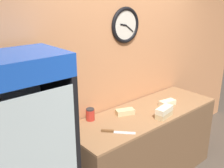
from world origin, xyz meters
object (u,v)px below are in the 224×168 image
sandwich_flat_left (125,112)px  beverage_cooler (21,150)px  sandwich_flat_right (167,103)px  condiment_jar (90,114)px  sandwich_stack_middle (164,110)px  napkin_dispenser (69,122)px  sandwich_stack_bottom (164,115)px  chefs_knife (113,131)px

sandwich_flat_left → beverage_cooler: bearing=-178.2°
sandwich_flat_right → sandwich_flat_left: bearing=165.3°
sandwich_flat_left → condiment_jar: condiment_jar is taller
sandwich_flat_left → sandwich_flat_right: sandwich_flat_right is taller
sandwich_flat_left → condiment_jar: size_ratio=1.73×
sandwich_stack_middle → condiment_jar: 0.83m
beverage_cooler → condiment_jar: bearing=12.0°
napkin_dispenser → sandwich_stack_middle: bearing=-27.5°
napkin_dispenser → beverage_cooler: bearing=-163.0°
sandwich_flat_left → napkin_dispenser: size_ratio=1.95×
condiment_jar → sandwich_flat_left: bearing=-20.0°
condiment_jar → sandwich_stack_middle: bearing=-36.2°
sandwich_stack_bottom → chefs_knife: 0.67m
sandwich_flat_right → condiment_jar: bearing=163.2°
sandwich_flat_right → chefs_knife: size_ratio=0.80×
sandwich_stack_bottom → sandwich_flat_left: sandwich_stack_bottom is taller
sandwich_stack_bottom → sandwich_stack_middle: (0.00, 0.00, 0.06)m
sandwich_stack_middle → condiment_jar: bearing=143.8°
sandwich_stack_bottom → condiment_jar: (-0.67, 0.49, 0.04)m
condiment_jar → chefs_knife: bearing=-88.3°
sandwich_flat_left → chefs_knife: 0.45m
sandwich_stack_bottom → sandwich_flat_left: size_ratio=1.05×
sandwich_flat_right → sandwich_stack_middle: bearing=-148.3°
chefs_knife → napkin_dispenser: napkin_dispenser is taller
condiment_jar → napkin_dispenser: (-0.27, -0.00, -0.01)m
beverage_cooler → chefs_knife: bearing=-12.2°
sandwich_stack_middle → sandwich_flat_right: 0.37m
sandwich_flat_right → condiment_jar: size_ratio=1.65×
sandwich_stack_middle → sandwich_flat_right: size_ratio=1.10×
sandwich_stack_middle → napkin_dispenser: size_ratio=2.06×
sandwich_stack_bottom → condiment_jar: bearing=143.8°
sandwich_flat_left → condiment_jar: bearing=160.0°
beverage_cooler → napkin_dispenser: (0.59, 0.18, -0.01)m
beverage_cooler → condiment_jar: (0.86, 0.18, -0.01)m
beverage_cooler → condiment_jar: beverage_cooler is taller
beverage_cooler → chefs_knife: beverage_cooler is taller
sandwich_stack_middle → sandwich_flat_right: sandwich_stack_middle is taller
sandwich_flat_right → napkin_dispenser: napkin_dispenser is taller
sandwich_stack_bottom → chefs_knife: (-0.66, 0.12, -0.02)m
sandwich_stack_middle → sandwich_flat_left: bearing=128.5°
sandwich_stack_middle → chefs_knife: sandwich_stack_middle is taller
sandwich_stack_middle → chefs_knife: bearing=169.8°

